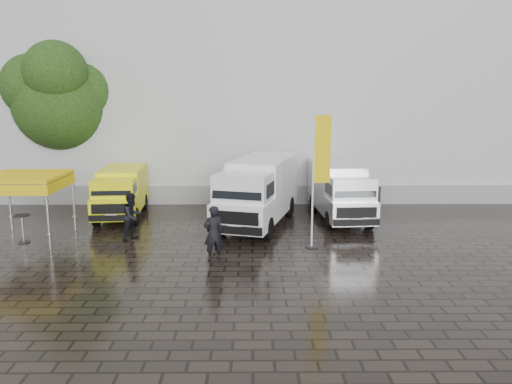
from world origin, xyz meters
TOP-DOWN VIEW (x-y plane):
  - ground at (0.00, 0.00)m, footprint 120.00×120.00m
  - exhibition_hall at (2.00, 16.00)m, footprint 44.00×16.00m
  - hall_plinth at (2.00, 7.95)m, footprint 44.00×0.15m
  - van_yellow at (-7.13, 5.14)m, footprint 2.25×5.04m
  - van_white at (-0.68, 3.58)m, footprint 3.99×7.04m
  - van_silver at (3.12, 4.70)m, footprint 2.34×5.98m
  - canopy_tent at (-9.85, 1.30)m, footprint 2.90×2.90m
  - flagpole at (1.50, 0.28)m, footprint 0.88×0.50m
  - tree at (-11.02, 8.58)m, footprint 4.82×4.82m
  - cocktail_table at (-9.93, 0.96)m, footprint 0.60×0.60m
  - wheelie_bin at (5.34, 7.42)m, footprint 0.75×0.75m
  - person_front at (-2.30, -1.21)m, footprint 0.84×0.71m
  - person_tent at (-5.73, 1.42)m, footprint 1.10×1.16m

SIDE VIEW (x-z plane):
  - ground at x=0.00m, z-range 0.00..0.00m
  - hall_plinth at x=2.00m, z-range 0.00..1.00m
  - wheelie_bin at x=5.34m, z-range 0.00..1.03m
  - cocktail_table at x=-9.93m, z-range 0.00..1.12m
  - person_tent at x=-5.73m, z-range 0.00..1.89m
  - person_front at x=-2.30m, z-range 0.00..1.96m
  - van_yellow at x=-7.13m, z-range 0.00..2.27m
  - van_silver at x=3.12m, z-range 0.00..2.54m
  - van_white at x=-0.68m, z-range 0.00..2.90m
  - canopy_tent at x=-9.85m, z-range 1.14..3.79m
  - flagpole at x=1.50m, z-range 0.32..5.53m
  - tree at x=-11.02m, z-range 1.23..9.89m
  - exhibition_hall at x=2.00m, z-range 0.00..12.00m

